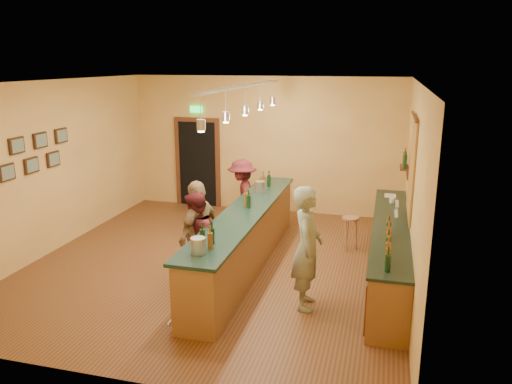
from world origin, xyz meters
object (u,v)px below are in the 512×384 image
(bar_stool, at_px, (350,225))
(customer_b, at_px, (199,232))
(tasting_bar, at_px, (246,234))
(bartender, at_px, (307,248))
(back_counter, at_px, (390,250))
(customer_a, at_px, (195,240))
(customer_c, at_px, (242,197))

(bar_stool, bearing_deg, customer_b, -137.08)
(tasting_bar, height_order, bartender, bartender)
(tasting_bar, relative_size, bar_stool, 7.79)
(bartender, bearing_deg, tasting_bar, 40.34)
(tasting_bar, bearing_deg, back_counter, 4.24)
(tasting_bar, distance_m, customer_a, 1.12)
(back_counter, xyz_separation_m, bartender, (-1.18, -1.36, 0.43))
(customer_c, distance_m, bar_stool, 2.30)
(customer_b, xyz_separation_m, customer_c, (0.00, 2.45, -0.06))
(back_counter, bearing_deg, customer_b, -161.85)
(customer_b, relative_size, bar_stool, 2.62)
(customer_c, bearing_deg, back_counter, 46.56)
(bartender, xyz_separation_m, customer_c, (-1.81, 2.83, -0.12))
(tasting_bar, bearing_deg, bartender, -42.98)
(bar_stool, bearing_deg, tasting_bar, -142.75)
(back_counter, xyz_separation_m, customer_b, (-2.99, -0.98, 0.37))
(tasting_bar, xyz_separation_m, customer_b, (-0.55, -0.80, 0.25))
(customer_b, bearing_deg, bartender, 89.92)
(tasting_bar, height_order, bar_stool, tasting_bar)
(bartender, xyz_separation_m, customer_a, (-1.81, 0.22, -0.14))
(tasting_bar, distance_m, bar_stool, 2.14)
(tasting_bar, distance_m, customer_b, 1.00)
(customer_a, distance_m, customer_c, 2.62)
(back_counter, relative_size, bartender, 2.48)
(bartender, distance_m, customer_b, 1.86)
(customer_a, bearing_deg, bartender, 73.49)
(back_counter, bearing_deg, tasting_bar, -175.76)
(bartender, bearing_deg, back_counter, -47.49)
(customer_b, distance_m, customer_c, 2.45)
(tasting_bar, xyz_separation_m, bar_stool, (1.71, 1.30, -0.10))
(bartender, height_order, customer_b, bartender)
(bartender, distance_m, customer_a, 1.83)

